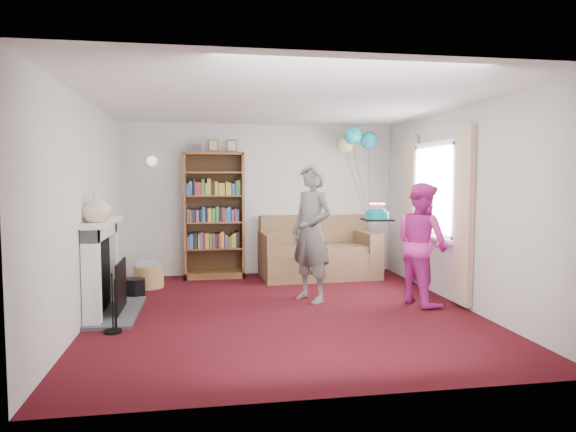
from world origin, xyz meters
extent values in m
plane|color=black|center=(0.00, 0.00, 0.00)|extent=(5.00, 5.00, 0.00)
cube|color=silver|center=(0.00, 2.51, 1.25)|extent=(4.50, 0.02, 2.50)
cube|color=silver|center=(-2.26, 0.00, 1.25)|extent=(0.02, 5.00, 2.50)
cube|color=silver|center=(2.26, 0.00, 1.25)|extent=(0.02, 5.00, 2.50)
cube|color=white|center=(0.00, 0.00, 2.50)|extent=(4.50, 5.00, 0.01)
cube|color=#3F3F42|center=(-2.00, 0.20, 0.02)|extent=(0.55, 1.40, 0.04)
cube|color=white|center=(-2.15, -0.35, 0.53)|extent=(0.18, 0.14, 1.06)
cube|color=white|center=(-2.15, 0.75, 0.53)|extent=(0.18, 0.14, 1.06)
cube|color=white|center=(-2.15, 0.20, 1.00)|extent=(0.18, 1.24, 0.16)
cube|color=white|center=(-2.12, 0.20, 1.10)|extent=(0.28, 1.35, 0.05)
cube|color=black|center=(-2.17, 0.20, 0.48)|extent=(0.10, 0.80, 0.86)
cube|color=black|center=(-1.93, 0.20, 0.33)|extent=(0.02, 0.70, 0.60)
cylinder|color=black|center=(-1.90, -0.58, 0.32)|extent=(0.18, 0.18, 0.64)
cylinder|color=black|center=(-1.87, 1.00, 0.13)|extent=(0.26, 0.26, 0.26)
cube|color=white|center=(2.21, 0.60, 2.08)|extent=(0.08, 1.30, 0.08)
cube|color=white|center=(2.21, 0.60, 0.82)|extent=(0.08, 1.30, 0.08)
cube|color=white|center=(2.24, 0.60, 1.45)|extent=(0.01, 1.15, 1.20)
cube|color=white|center=(2.18, 0.60, 0.79)|extent=(0.14, 1.32, 0.04)
cube|color=beige|center=(2.20, -0.22, 1.15)|extent=(0.07, 0.38, 2.20)
cube|color=beige|center=(2.20, 1.42, 1.15)|extent=(0.07, 0.38, 2.20)
cylinder|color=gold|center=(-1.75, 2.45, 1.90)|extent=(0.04, 0.12, 0.04)
sphere|color=white|center=(-1.75, 2.36, 1.88)|extent=(0.16, 0.16, 0.16)
cube|color=#472B14|center=(-0.78, 2.46, 1.01)|extent=(0.96, 0.04, 2.02)
cube|color=brown|center=(-1.24, 2.27, 1.01)|extent=(0.04, 0.42, 2.02)
cube|color=brown|center=(-0.33, 2.27, 1.01)|extent=(0.04, 0.42, 2.02)
cube|color=brown|center=(-0.78, 2.27, 2.00)|extent=(0.96, 0.42, 0.04)
cube|color=brown|center=(-0.78, 2.27, 0.05)|extent=(0.96, 0.42, 0.10)
cube|color=brown|center=(-0.78, 2.27, 0.48)|extent=(0.88, 0.38, 0.03)
cube|color=brown|center=(-0.78, 2.27, 0.90)|extent=(0.88, 0.38, 0.02)
cube|color=brown|center=(-0.78, 2.27, 1.33)|extent=(0.88, 0.38, 0.02)
cube|color=brown|center=(-0.78, 2.27, 1.70)|extent=(0.88, 0.38, 0.02)
cube|color=maroon|center=(-1.05, 2.25, 2.08)|extent=(0.16, 0.22, 0.12)
cube|color=brown|center=(-0.78, 2.32, 2.13)|extent=(0.16, 0.02, 0.20)
cube|color=brown|center=(-0.49, 2.32, 2.13)|extent=(0.16, 0.02, 0.20)
cube|color=brown|center=(0.89, 2.00, 0.22)|extent=(1.86, 0.98, 0.44)
cube|color=brown|center=(0.89, 2.37, 0.60)|extent=(1.86, 0.24, 0.76)
cube|color=brown|center=(0.08, 2.00, 0.44)|extent=(0.24, 0.93, 0.60)
cube|color=brown|center=(1.70, 2.00, 0.44)|extent=(0.24, 0.93, 0.60)
cube|color=brown|center=(0.48, 1.92, 0.47)|extent=(0.79, 0.68, 0.12)
cube|color=brown|center=(1.31, 1.92, 0.47)|extent=(0.79, 0.68, 0.12)
cylinder|color=olive|center=(-1.76, 1.65, 0.16)|extent=(0.43, 0.43, 0.33)
cube|color=beige|center=(-1.76, 1.65, 0.36)|extent=(0.30, 0.24, 0.06)
imported|color=black|center=(0.43, 0.44, 0.90)|extent=(0.72, 0.78, 1.80)
imported|color=#C62794|center=(1.79, 0.07, 0.78)|extent=(0.77, 0.89, 1.55)
cube|color=black|center=(1.25, 0.23, 1.08)|extent=(0.36, 0.36, 0.02)
cylinder|color=#0B7D81|center=(1.25, 0.23, 1.14)|extent=(0.30, 0.30, 0.10)
cylinder|color=#0B7D81|center=(1.25, 0.23, 1.20)|extent=(0.22, 0.22, 0.04)
cylinder|color=#DB6198|center=(1.34, 0.23, 1.23)|extent=(0.01, 0.01, 0.09)
sphere|color=orange|center=(1.34, 0.23, 1.28)|extent=(0.02, 0.02, 0.02)
cylinder|color=#DB6198|center=(1.33, 0.27, 1.23)|extent=(0.01, 0.01, 0.09)
sphere|color=orange|center=(1.33, 0.27, 1.28)|extent=(0.02, 0.02, 0.02)
cylinder|color=#DB6198|center=(1.32, 0.29, 1.23)|extent=(0.01, 0.01, 0.09)
sphere|color=orange|center=(1.32, 0.29, 1.28)|extent=(0.02, 0.02, 0.02)
cylinder|color=#DB6198|center=(1.29, 0.31, 1.23)|extent=(0.01, 0.01, 0.09)
sphere|color=orange|center=(1.29, 0.31, 1.28)|extent=(0.02, 0.02, 0.02)
cylinder|color=#DB6198|center=(1.26, 0.32, 1.23)|extent=(0.01, 0.01, 0.09)
sphere|color=orange|center=(1.26, 0.32, 1.28)|extent=(0.02, 0.02, 0.02)
cylinder|color=#DB6198|center=(1.22, 0.32, 1.23)|extent=(0.01, 0.01, 0.09)
sphere|color=orange|center=(1.22, 0.32, 1.28)|extent=(0.02, 0.02, 0.02)
cylinder|color=#DB6198|center=(1.19, 0.31, 1.23)|extent=(0.01, 0.01, 0.09)
sphere|color=orange|center=(1.19, 0.31, 1.28)|extent=(0.02, 0.02, 0.02)
cylinder|color=#DB6198|center=(1.17, 0.28, 1.23)|extent=(0.01, 0.01, 0.09)
sphere|color=orange|center=(1.17, 0.28, 1.28)|extent=(0.02, 0.02, 0.02)
cylinder|color=#DB6198|center=(1.16, 0.25, 1.23)|extent=(0.01, 0.01, 0.09)
sphere|color=orange|center=(1.16, 0.25, 1.28)|extent=(0.02, 0.02, 0.02)
cylinder|color=#DB6198|center=(1.16, 0.22, 1.23)|extent=(0.01, 0.01, 0.09)
sphere|color=orange|center=(1.16, 0.22, 1.28)|extent=(0.02, 0.02, 0.02)
cylinder|color=#DB6198|center=(1.17, 0.19, 1.23)|extent=(0.01, 0.01, 0.09)
sphere|color=orange|center=(1.17, 0.19, 1.28)|extent=(0.02, 0.02, 0.02)
cylinder|color=#DB6198|center=(1.19, 0.16, 1.23)|extent=(0.01, 0.01, 0.09)
sphere|color=orange|center=(1.19, 0.16, 1.28)|extent=(0.02, 0.02, 0.02)
cylinder|color=#DB6198|center=(1.22, 0.15, 1.23)|extent=(0.01, 0.01, 0.09)
sphere|color=orange|center=(1.22, 0.15, 1.28)|extent=(0.02, 0.02, 0.02)
cylinder|color=#DB6198|center=(1.26, 0.14, 1.23)|extent=(0.01, 0.01, 0.09)
sphere|color=orange|center=(1.26, 0.14, 1.28)|extent=(0.02, 0.02, 0.02)
cylinder|color=#DB6198|center=(1.29, 0.15, 1.23)|extent=(0.01, 0.01, 0.09)
sphere|color=orange|center=(1.29, 0.15, 1.28)|extent=(0.02, 0.02, 0.02)
cylinder|color=#DB6198|center=(1.32, 0.17, 1.23)|extent=(0.01, 0.01, 0.09)
sphere|color=orange|center=(1.32, 0.17, 1.28)|extent=(0.02, 0.02, 0.02)
cylinder|color=#DB6198|center=(1.33, 0.20, 1.23)|extent=(0.01, 0.01, 0.09)
sphere|color=orange|center=(1.33, 0.20, 1.28)|extent=(0.02, 0.02, 0.02)
sphere|color=#3F3F3F|center=(1.70, 1.80, 0.70)|extent=(0.02, 0.02, 0.02)
sphere|color=teal|center=(1.72, 2.03, 2.22)|extent=(0.29, 0.29, 0.29)
sphere|color=#F9F698|center=(1.39, 2.22, 2.16)|extent=(0.29, 0.29, 0.29)
sphere|color=teal|center=(1.39, 1.84, 2.28)|extent=(0.29, 0.29, 0.29)
imported|color=beige|center=(-2.12, -0.15, 1.29)|extent=(0.38, 0.38, 0.34)
camera|label=1|loc=(-0.96, -6.06, 1.62)|focal=32.00mm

